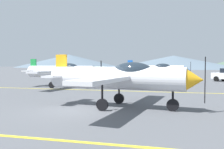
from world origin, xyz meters
name	(u,v)px	position (x,y,z in m)	size (l,w,h in m)	color
ground_plane	(84,108)	(0.00, 0.00, 0.00)	(400.00, 400.00, 0.00)	#54565B
apron_line_near	(23,137)	(0.00, -4.93, 0.01)	(80.00, 0.16, 0.01)	yellow
apron_line_far	(119,91)	(0.00, 7.84, 0.01)	(80.00, 0.16, 0.01)	yellow
airplane_near	(121,77)	(1.69, 0.51, 1.47)	(7.64, 8.76, 2.62)	silver
airplane_mid	(63,71)	(-5.62, 9.50, 1.47)	(7.64, 8.76, 2.62)	silver
airplane_far	(157,70)	(2.25, 18.95, 1.47)	(7.55, 8.71, 2.62)	silver
hill_left	(69,61)	(-72.49, 159.37, 4.76)	(77.93, 77.93, 9.51)	slate
hill_centerleft	(173,62)	(3.84, 117.23, 3.30)	(64.95, 64.95, 6.61)	slate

